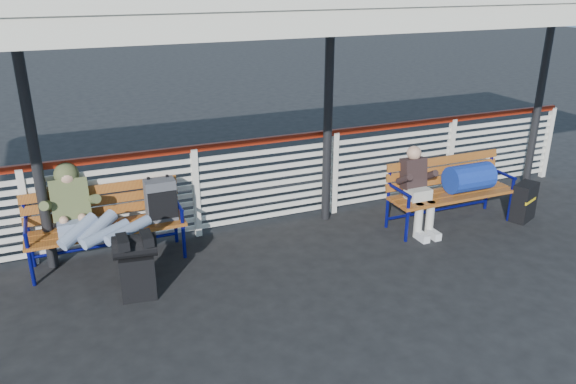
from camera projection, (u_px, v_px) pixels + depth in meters
name	position (u px, v px, depth m)	size (l,w,h in m)	color
ground	(244.00, 309.00, 5.82)	(60.00, 60.00, 0.00)	black
fence	(196.00, 189.00, 7.21)	(12.08, 0.08, 1.24)	silver
luggage_stack	(137.00, 264.00, 5.88)	(0.48, 0.31, 0.74)	black
bench_left	(126.00, 211.00, 6.66)	(1.80, 0.56, 0.97)	#A1641F
bench_right	(460.00, 181.00, 7.63)	(1.80, 0.56, 0.92)	#A1641F
traveler_man	(93.00, 222.00, 6.20)	(0.94, 1.55, 0.77)	#8C9ABC
companion_person	(418.00, 189.00, 7.39)	(0.32, 0.66, 1.15)	#BBB8A9
suitcase_side	(524.00, 202.00, 7.83)	(0.44, 0.37, 0.54)	black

